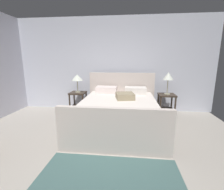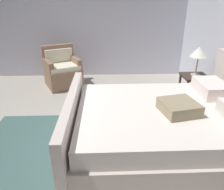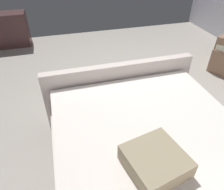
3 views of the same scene
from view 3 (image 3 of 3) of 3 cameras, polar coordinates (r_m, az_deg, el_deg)
name	(u,v)px [view 3 (image 3 of 3)]	position (r m, az deg, el deg)	size (l,w,h in m)	color
ground_plane	(128,95)	(3.32, 4.30, 0.01)	(5.74, 5.66, 0.02)	#A7A095
bed	(159,171)	(2.00, 12.51, -19.51)	(1.88, 2.34, 1.16)	beige
dresser	(4,30)	(5.33, -27.21, 15.33)	(1.00, 0.46, 0.71)	#472A2A
area_rug	(106,86)	(3.49, -1.57, 2.49)	(1.89, 1.22, 0.01)	#3F5E5B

